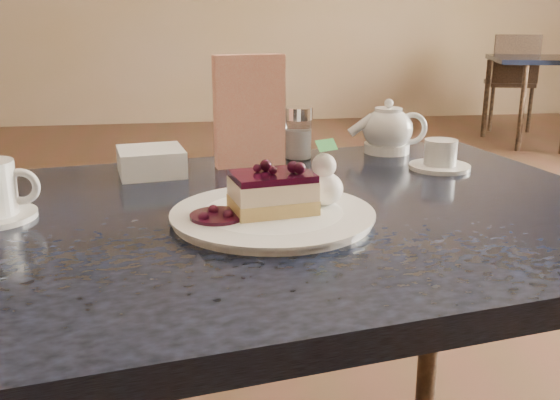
{
  "coord_description": "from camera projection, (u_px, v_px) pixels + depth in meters",
  "views": [
    {
      "loc": [
        -0.21,
        -0.91,
        0.99
      ],
      "look_at": [
        -0.09,
        -0.16,
        0.76
      ],
      "focal_mm": 40.0,
      "sensor_mm": 36.0,
      "label": 1
    }
  ],
  "objects": [
    {
      "name": "cheesecake_slice",
      "position": [
        273.0,
        193.0,
        0.87
      ],
      "size": [
        0.13,
        0.1,
        0.06
      ],
      "rotation": [
        0.0,
        0.0,
        0.16
      ],
      "color": "tan",
      "rests_on": "dessert_plate"
    },
    {
      "name": "main_table",
      "position": [
        264.0,
        257.0,
        0.95
      ],
      "size": [
        1.24,
        0.93,
        0.71
      ],
      "rotation": [
        0.0,
        0.0,
        0.16
      ],
      "color": "black",
      "rests_on": "ground"
    },
    {
      "name": "menu_card",
      "position": [
        250.0,
        112.0,
        1.16
      ],
      "size": [
        0.14,
        0.05,
        0.21
      ],
      "primitive_type": "cube",
      "rotation": [
        0.0,
        0.0,
        0.16
      ],
      "color": "beige",
      "rests_on": "main_table"
    },
    {
      "name": "whipped_cream",
      "position": [
        324.0,
        188.0,
        0.9
      ],
      "size": [
        0.06,
        0.06,
        0.05
      ],
      "color": "white",
      "rests_on": "dessert_plate"
    },
    {
      "name": "sugar_shaker",
      "position": [
        298.0,
        133.0,
        1.23
      ],
      "size": [
        0.06,
        0.06,
        0.1
      ],
      "color": "white",
      "rests_on": "main_table"
    },
    {
      "name": "tea_set",
      "position": [
        397.0,
        136.0,
        1.26
      ],
      "size": [
        0.21,
        0.26,
        0.1
      ],
      "color": "white",
      "rests_on": "main_table"
    },
    {
      "name": "berry_sauce",
      "position": [
        217.0,
        216.0,
        0.85
      ],
      "size": [
        0.08,
        0.08,
        0.01
      ],
      "primitive_type": "cylinder",
      "color": "black",
      "rests_on": "dessert_plate"
    },
    {
      "name": "napkin_stack",
      "position": [
        151.0,
        161.0,
        1.12
      ],
      "size": [
        0.13,
        0.13,
        0.05
      ],
      "primitive_type": "cube",
      "rotation": [
        0.0,
        0.0,
        0.16
      ],
      "color": "white",
      "rests_on": "main_table"
    },
    {
      "name": "dessert_plate",
      "position": [
        273.0,
        216.0,
        0.88
      ],
      "size": [
        0.28,
        0.28,
        0.01
      ],
      "primitive_type": "cylinder",
      "color": "white",
      "rests_on": "main_table"
    },
    {
      "name": "bg_table_far_right",
      "position": [
        543.0,
        134.0,
        4.96
      ],
      "size": [
        1.05,
        1.61,
        1.07
      ],
      "rotation": [
        0.0,
        0.0,
        -0.29
      ],
      "color": "black",
      "rests_on": "ground"
    }
  ]
}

